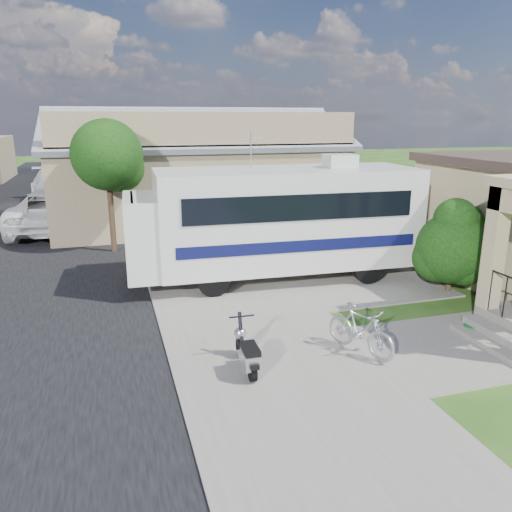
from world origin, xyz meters
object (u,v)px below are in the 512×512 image
object	(u,v)px
shrub	(453,245)
bicycle	(360,333)
motorhome	(276,218)
pickup_truck	(56,209)
garden_hose	(471,330)
scooter	(247,352)
van	(60,188)

from	to	relation	value
shrub	bicycle	bearing A→B (deg)	-146.66
motorhome	pickup_truck	bearing A→B (deg)	129.42
pickup_truck	garden_hose	xyz separation A→B (m)	(9.56, -13.84, -0.80)
motorhome	scooter	size ratio (longest dim) A/B	5.92
motorhome	bicycle	size ratio (longest dim) A/B	5.10
shrub	bicycle	world-z (taller)	shrub
motorhome	scooter	distance (m)	5.89
pickup_truck	van	distance (m)	6.29
motorhome	garden_hose	xyz separation A→B (m)	(2.88, -4.92, -1.72)
scooter	bicycle	xyz separation A→B (m)	(2.33, 0.05, 0.07)
scooter	van	xyz separation A→B (m)	(-4.65, 20.43, 0.55)
bicycle	garden_hose	distance (m)	2.92
shrub	scooter	distance (m)	7.13
scooter	garden_hose	distance (m)	5.23
shrub	scooter	world-z (taller)	shrub
scooter	garden_hose	size ratio (longest dim) A/B	3.95
shrub	pickup_truck	size ratio (longest dim) A/B	0.41
bicycle	pickup_truck	size ratio (longest dim) A/B	0.26
bicycle	van	distance (m)	21.54
motorhome	van	xyz separation A→B (m)	(-6.99, 15.20, -0.83)
scooter	bicycle	world-z (taller)	scooter
bicycle	pickup_truck	world-z (taller)	pickup_truck
shrub	bicycle	xyz separation A→B (m)	(-4.16, -2.74, -0.83)
scooter	garden_hose	bearing A→B (deg)	5.80
shrub	bicycle	size ratio (longest dim) A/B	1.58
scooter	shrub	bearing A→B (deg)	25.73
motorhome	pickup_truck	distance (m)	11.18
shrub	van	distance (m)	20.87
scooter	van	world-z (taller)	van
pickup_truck	van	xyz separation A→B (m)	(-0.31, 6.28, 0.09)
scooter	bicycle	distance (m)	2.34
motorhome	garden_hose	world-z (taller)	motorhome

